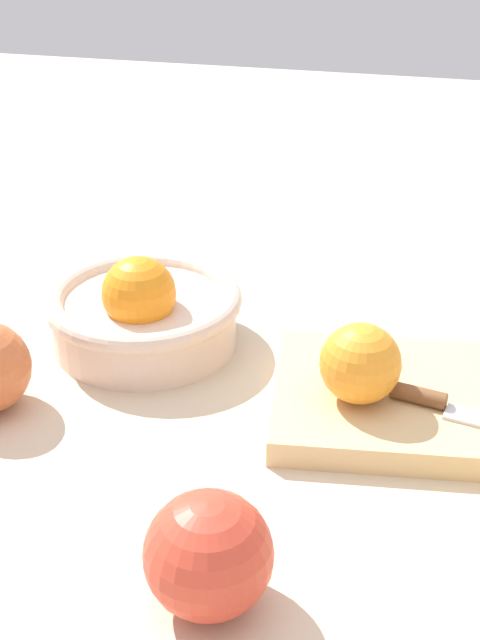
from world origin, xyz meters
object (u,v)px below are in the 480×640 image
at_px(orange_on_board, 360,363).
at_px(cutting_board, 400,401).
at_px(apple_front_right_2, 208,555).
at_px(knife, 459,408).
at_px(bowl, 144,312).

bearing_deg(orange_on_board, cutting_board, 32.01).
bearing_deg(apple_front_right_2, orange_on_board, 73.16).
xyz_separation_m(cutting_board, orange_on_board, (-0.03, -0.02, 0.04)).
distance_m(knife, apple_front_right_2, 0.26).
bearing_deg(bowl, orange_on_board, -20.41).
bearing_deg(apple_front_right_2, knife, 55.88).
xyz_separation_m(bowl, orange_on_board, (0.21, -0.08, 0.02)).
height_order(orange_on_board, apple_front_right_2, orange_on_board).
distance_m(bowl, apple_front_right_2, 0.33).
distance_m(cutting_board, apple_front_right_2, 0.26).
height_order(bowl, orange_on_board, bowl).
relative_size(bowl, apple_front_right_2, 2.27).
height_order(cutting_board, knife, knife).
bearing_deg(knife, orange_on_board, 178.46).
xyz_separation_m(cutting_board, knife, (0.05, -0.02, 0.02)).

